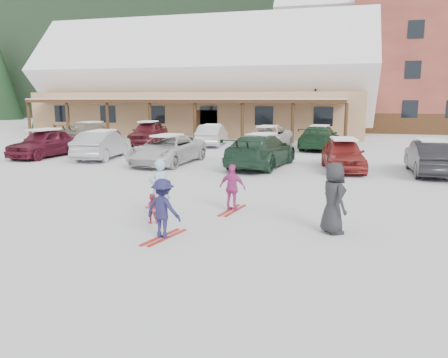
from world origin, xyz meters
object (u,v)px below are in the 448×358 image
(lamp_post, at_px, (315,93))
(parked_car_4, at_px, (343,154))
(child_magenta, at_px, (232,188))
(parked_car_3, at_px, (261,151))
(parked_car_7, at_px, (91,133))
(toddler_red, at_px, (152,208))
(parked_car_5, at_px, (430,157))
(parked_car_2, at_px, (167,149))
(parked_car_8, at_px, (148,133))
(child_navy, at_px, (163,209))
(parked_car_10, at_px, (267,137))
(day_lodge, at_px, (201,89))
(parked_car_9, at_px, (212,135))
(parked_car_0, at_px, (45,143))
(adult_skier, at_px, (160,189))
(parked_car_1, at_px, (102,145))
(parked_car_11, at_px, (319,138))
(bystander_dark, at_px, (333,198))

(lamp_post, height_order, parked_car_4, lamp_post)
(child_magenta, relative_size, parked_car_3, 0.26)
(lamp_post, relative_size, parked_car_7, 1.20)
(toddler_red, xyz_separation_m, parked_car_5, (8.19, 9.62, 0.33))
(toddler_red, height_order, parked_car_2, parked_car_2)
(parked_car_8, bearing_deg, parked_car_4, -38.37)
(child_navy, height_order, parked_car_10, parked_car_10)
(day_lodge, xyz_separation_m, parked_car_9, (4.06, -10.31, -3.24))
(lamp_post, relative_size, parked_car_0, 1.43)
(parked_car_3, height_order, parked_car_8, parked_car_8)
(day_lodge, relative_size, parked_car_3, 5.57)
(adult_skier, relative_size, parked_car_7, 0.30)
(day_lodge, relative_size, parked_car_9, 6.86)
(parked_car_1, distance_m, parked_car_9, 8.34)
(toddler_red, height_order, parked_car_7, parked_car_7)
(child_navy, xyz_separation_m, parked_car_5, (7.44, 10.68, 0.02))
(parked_car_1, relative_size, parked_car_5, 1.03)
(parked_car_0, xyz_separation_m, parked_car_2, (7.30, -0.58, -0.05))
(lamp_post, distance_m, parked_car_5, 16.73)
(child_magenta, bearing_deg, day_lodge, -60.05)
(parked_car_7, xyz_separation_m, parked_car_10, (12.10, 0.55, -0.06))
(toddler_red, relative_size, parked_car_9, 0.18)
(parked_car_0, relative_size, parked_car_4, 1.07)
(child_navy, xyz_separation_m, parked_car_0, (-11.54, 11.25, 0.06))
(parked_car_0, distance_m, parked_car_11, 15.96)
(parked_car_1, xyz_separation_m, parked_car_8, (-0.72, 7.28, 0.05))
(parked_car_11, bearing_deg, parked_car_10, 15.13)
(parked_car_0, bearing_deg, adult_skier, -37.10)
(child_navy, xyz_separation_m, parked_car_10, (-0.62, 18.23, 0.02))
(day_lodge, xyz_separation_m, parked_car_10, (7.86, -10.98, -3.24))
(parked_car_7, bearing_deg, parked_car_1, 131.74)
(bystander_dark, xyz_separation_m, parked_car_8, (-12.62, 17.36, -0.06))
(parked_car_2, distance_m, parked_car_4, 8.18)
(parked_car_11, bearing_deg, lamp_post, -78.42)
(adult_skier, distance_m, parked_car_5, 12.25)
(lamp_post, height_order, parked_car_7, lamp_post)
(parked_car_3, distance_m, parked_car_4, 3.64)
(parked_car_5, height_order, parked_car_7, parked_car_7)
(adult_skier, height_order, parked_car_8, adult_skier)
(child_magenta, xyz_separation_m, parked_car_9, (-5.35, 16.14, 0.03))
(toddler_red, bearing_deg, parked_car_7, -68.90)
(bystander_dark, distance_m, parked_car_4, 9.51)
(parked_car_0, height_order, parked_car_9, parked_car_0)
(day_lodge, distance_m, parked_car_11, 15.52)
(child_navy, height_order, parked_car_3, parked_car_3)
(parked_car_1, bearing_deg, parked_car_11, -153.11)
(parked_car_3, height_order, parked_car_9, parked_car_3)
(parked_car_3, bearing_deg, parked_car_4, -169.73)
(child_magenta, bearing_deg, child_navy, 81.71)
(adult_skier, relative_size, parked_car_4, 0.38)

